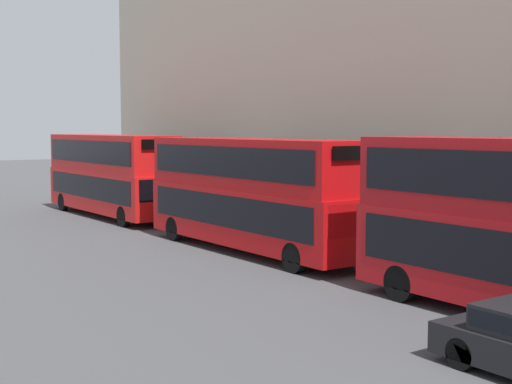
# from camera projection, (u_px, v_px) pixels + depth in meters

# --- Properties ---
(bus_second_in_queue) EXTENTS (2.59, 11.30, 4.29)m
(bus_second_in_queue) POSITION_uv_depth(u_px,v_px,m) (252.00, 190.00, 26.84)
(bus_second_in_queue) COLOR #B20C0F
(bus_second_in_queue) RESTS_ON ground
(bus_third_in_queue) EXTENTS (2.59, 11.31, 4.32)m
(bus_third_in_queue) POSITION_uv_depth(u_px,v_px,m) (110.00, 172.00, 37.53)
(bus_third_in_queue) COLOR red
(bus_third_in_queue) RESTS_ON ground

